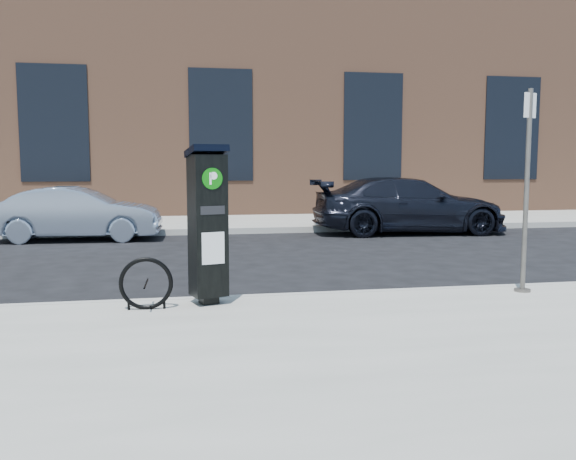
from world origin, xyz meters
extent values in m
plane|color=black|center=(0.00, 0.00, 0.00)|extent=(120.00, 120.00, 0.00)
cube|color=gray|center=(0.00, 14.00, 0.07)|extent=(60.00, 12.00, 0.15)
cube|color=#9E9B93|center=(0.00, -0.02, 0.07)|extent=(60.00, 0.12, 0.16)
cube|color=#9E9B93|center=(0.00, 8.02, 0.07)|extent=(60.00, 0.12, 0.16)
cube|color=brown|center=(0.00, 17.00, 4.00)|extent=(28.00, 10.00, 8.00)
cube|color=black|center=(-5.00, 11.98, 3.00)|extent=(2.00, 0.06, 3.50)
cube|color=black|center=(0.00, 11.98, 3.00)|extent=(2.00, 0.06, 3.50)
cube|color=black|center=(5.00, 11.98, 3.00)|extent=(2.00, 0.06, 3.50)
cube|color=black|center=(10.00, 11.98, 3.00)|extent=(2.00, 0.06, 3.50)
cube|color=black|center=(-1.08, -0.35, 0.20)|extent=(0.24, 0.24, 0.10)
cube|color=black|center=(-1.08, -0.35, 1.07)|extent=(0.47, 0.44, 1.65)
cube|color=black|center=(-1.08, -0.35, 1.94)|extent=(0.52, 0.48, 0.15)
cylinder|color=#075408|center=(-1.03, -0.52, 1.63)|extent=(0.24, 0.08, 0.24)
cube|color=white|center=(-1.03, -0.52, 1.63)|extent=(0.09, 0.03, 0.14)
cube|color=silver|center=(-1.03, -0.52, 0.83)|extent=(0.26, 0.09, 0.37)
cube|color=black|center=(-1.03, -0.52, 1.27)|extent=(0.28, 0.09, 0.10)
cylinder|color=#524D48|center=(2.95, -0.41, 0.17)|extent=(0.21, 0.21, 0.03)
cylinder|color=#524D48|center=(2.95, -0.41, 1.44)|extent=(0.06, 0.06, 2.58)
cube|color=silver|center=(2.95, -0.41, 2.53)|extent=(0.22, 0.11, 0.31)
torus|color=black|center=(-1.80, -0.52, 0.45)|extent=(0.61, 0.07, 0.60)
cylinder|color=black|center=(-2.00, -0.52, 0.21)|extent=(0.03, 0.03, 0.12)
cylinder|color=black|center=(-1.60, -0.53, 0.21)|extent=(0.03, 0.03, 0.12)
imported|color=#7F8DA2|center=(-3.72, 7.39, 0.63)|extent=(3.87, 1.51, 1.26)
imported|color=black|center=(4.49, 7.40, 0.72)|extent=(5.08, 2.32, 1.44)
camera|label=1|loc=(-1.45, -7.48, 1.80)|focal=38.00mm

